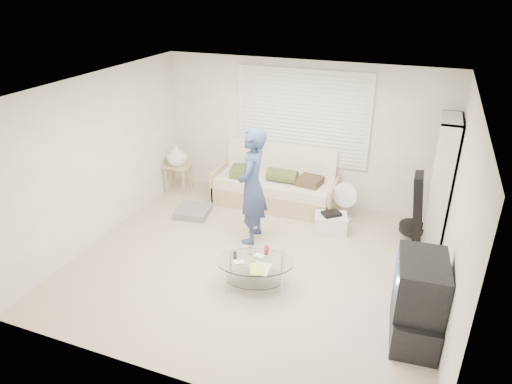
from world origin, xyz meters
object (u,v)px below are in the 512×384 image
at_px(coffee_table, 255,266).
at_px(bookshelf, 441,179).
at_px(tv_unit, 418,300).
at_px(futon_sofa, 276,186).

bearing_deg(coffee_table, bookshelf, 46.96).
distance_m(tv_unit, coffee_table, 2.03).
bearing_deg(tv_unit, coffee_table, 173.68).
relative_size(tv_unit, coffee_table, 0.87).
bearing_deg(coffee_table, futon_sofa, 102.52).
bearing_deg(futon_sofa, tv_unit, -45.78).
bearing_deg(tv_unit, futon_sofa, 134.22).
bearing_deg(futon_sofa, coffee_table, -77.48).
bearing_deg(bookshelf, coffee_table, -133.04).
distance_m(bookshelf, coffee_table, 3.19).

